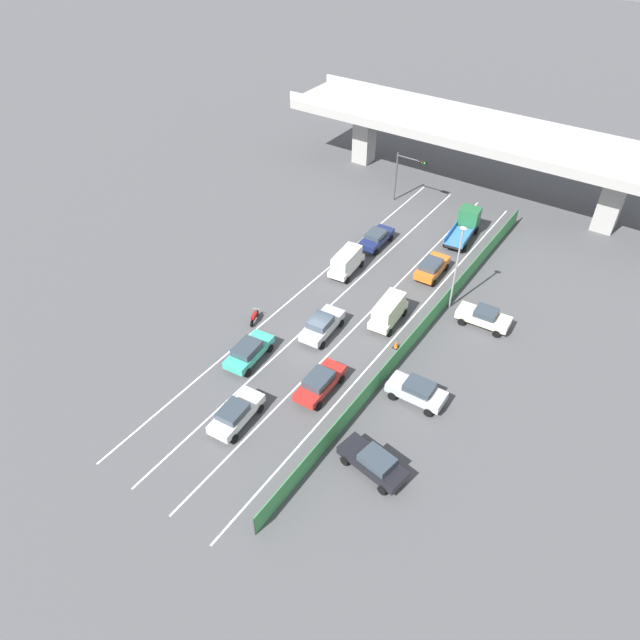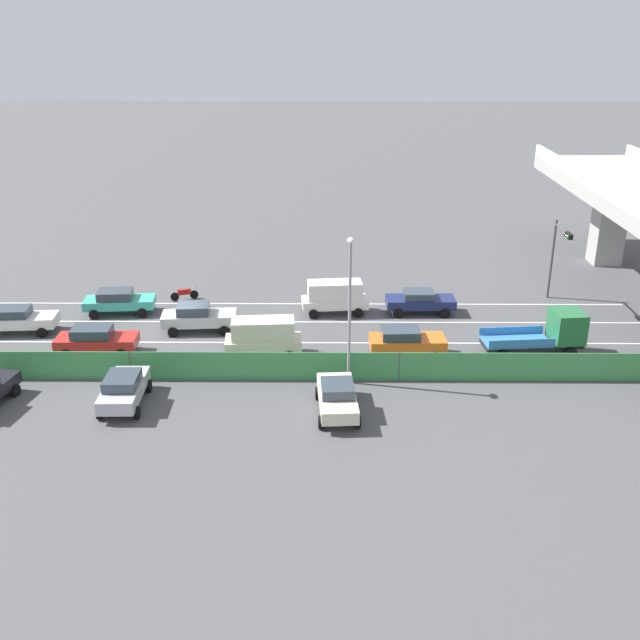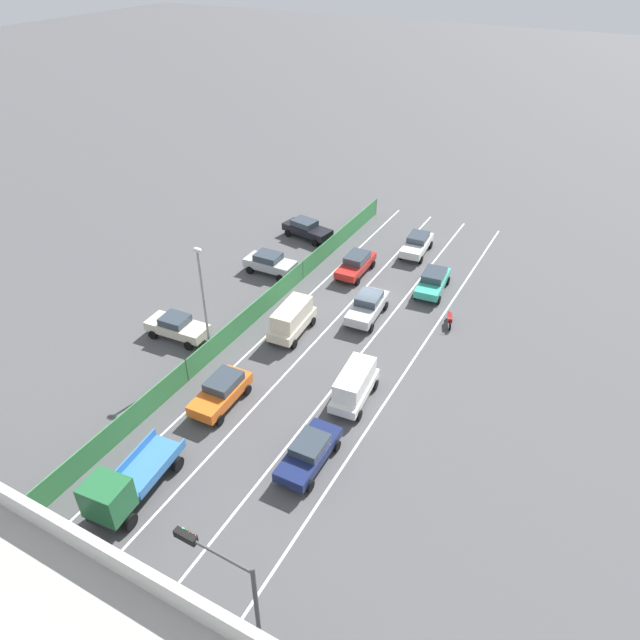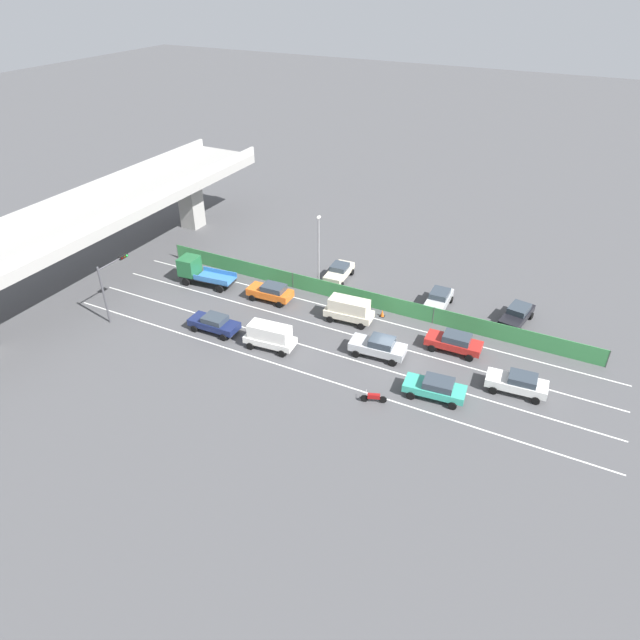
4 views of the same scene
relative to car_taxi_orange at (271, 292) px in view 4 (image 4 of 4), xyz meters
name	(u,v)px [view 4 (image 4 of 4)]	position (x,y,z in m)	size (l,w,h in m)	color
ground_plane	(390,358)	(-3.55, -13.59, -0.95)	(300.00, 300.00, 0.00)	#4C4C4F
lane_line_left_edge	(301,372)	(-8.55, -7.89, -0.95)	(0.14, 47.41, 0.01)	silver
lane_line_mid_left	(320,350)	(-5.22, -7.89, -0.95)	(0.14, 47.41, 0.01)	silver
lane_line_mid_right	(337,330)	(-1.88, -7.89, -0.95)	(0.14, 47.41, 0.01)	silver
lane_line_right_edge	(352,313)	(1.46, -7.89, -0.95)	(0.14, 47.41, 0.01)	silver
elevated_overpass	(94,219)	(-3.55, 17.81, 5.42)	(45.59, 8.19, 8.19)	#A09E99
green_fence	(360,297)	(3.14, -7.89, -0.13)	(0.10, 43.51, 1.63)	#3D8E4C
car_taxi_orange	(271,292)	(0.00, 0.00, 0.00)	(2.15, 4.40, 1.71)	orange
car_sedan_silver	(379,346)	(-3.73, -12.59, 0.00)	(2.32, 4.73, 1.77)	#B7BABC
car_hatchback_white	(518,383)	(-3.32, -23.71, -0.04)	(2.25, 4.62, 1.65)	silver
car_taxi_teal	(436,387)	(-6.66, -18.34, -0.05)	(2.38, 4.71, 1.62)	teal
car_van_white	(270,335)	(-6.79, -4.01, 0.29)	(2.25, 4.45, 2.20)	silver
car_sedan_navy	(214,323)	(-6.88, 1.64, -0.08)	(2.06, 4.57, 1.56)	navy
car_sedan_red	(454,342)	(-0.23, -17.98, -0.03)	(2.08, 4.67, 1.66)	red
car_van_cream	(349,309)	(0.01, -8.21, 0.31)	(2.21, 4.48, 2.25)	beige
flatbed_truck_blue	(197,271)	(-0.33, 8.41, 0.39)	(2.67, 5.87, 2.64)	black
motorcycle	(374,397)	(-9.32, -14.48, -0.49)	(0.88, 1.86, 0.93)	black
parked_sedan_dark	(517,314)	(6.57, -21.82, -0.04)	(4.86, 2.61, 1.65)	black
parked_wagon_silver	(439,299)	(6.02, -14.75, -0.01)	(4.24, 2.10, 1.70)	#B2B5B7
parked_sedan_cream	(339,272)	(6.75, -4.05, -0.05)	(4.48, 2.22, 1.65)	beige
traffic_light	(112,278)	(-8.78, 11.00, 3.01)	(3.55, 0.41, 5.60)	#47474C
street_lamp	(319,248)	(3.45, -3.39, 3.85)	(0.60, 0.36, 8.04)	gray
traffic_cone	(382,313)	(2.13, -10.63, -0.63)	(0.47, 0.47, 0.70)	orange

